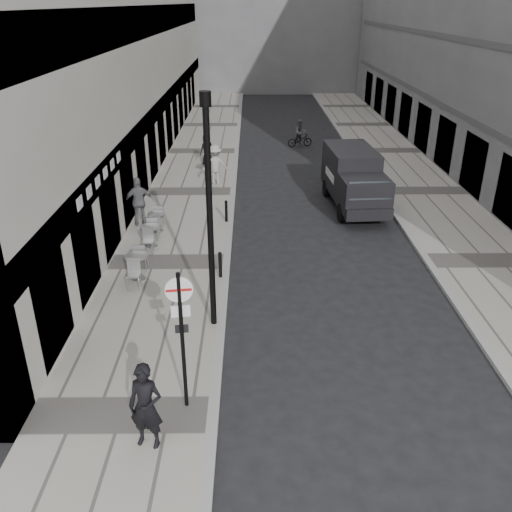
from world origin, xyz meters
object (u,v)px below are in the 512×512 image
(sign_post, at_px, (181,324))
(panel_van, at_px, (354,176))
(cyclist, at_px, (300,136))
(walking_man, at_px, (146,406))
(lamppost, at_px, (209,205))

(sign_post, xyz_separation_m, panel_van, (5.93, 13.18, -0.86))
(sign_post, bearing_deg, cyclist, 71.97)
(walking_man, height_order, panel_van, panel_van)
(sign_post, bearing_deg, walking_man, -125.86)
(sign_post, relative_size, panel_van, 0.62)
(lamppost, distance_m, panel_van, 11.46)
(sign_post, height_order, cyclist, sign_post)
(walking_man, distance_m, lamppost, 5.31)
(walking_man, height_order, sign_post, sign_post)
(sign_post, relative_size, cyclist, 1.97)
(walking_man, distance_m, cyclist, 25.78)
(cyclist, bearing_deg, sign_post, -115.11)
(walking_man, relative_size, sign_post, 0.58)
(walking_man, bearing_deg, lamppost, 89.58)
(panel_van, bearing_deg, cyclist, 93.60)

